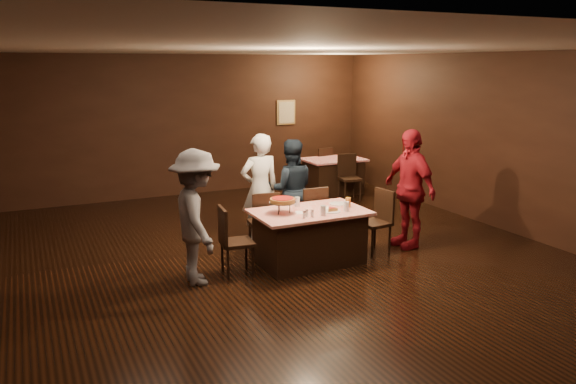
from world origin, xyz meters
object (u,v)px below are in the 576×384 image
object	(u,v)px
chair_end_left	(237,241)
glass_front_left	(323,211)
chair_far_left	(263,221)
glass_back	(297,202)
plate_empty	(338,204)
chair_end_right	(374,222)
main_table	(309,237)
back_table	(333,176)
chair_back_near	(350,178)
pizza_stand	(283,200)
chair_back_far	(320,167)
diner_grey_knit	(196,217)
glass_front_right	(346,207)
diner_red_shirt	(409,189)
glass_amber	(348,202)
chair_far_right	(310,215)
diner_white_jacket	(260,189)
diner_navy_hoodie	(290,189)

from	to	relation	value
chair_end_left	glass_front_left	world-z (taller)	chair_end_left
chair_far_left	glass_back	size ratio (longest dim) A/B	6.79
plate_empty	chair_end_right	bearing A→B (deg)	-15.26
main_table	back_table	size ratio (longest dim) A/B	1.23
chair_back_near	pizza_stand	size ratio (longest dim) A/B	2.50
chair_end_right	chair_back_far	distance (m)	4.55
glass_back	diner_grey_knit	bearing A→B (deg)	-168.29
plate_empty	glass_front_left	size ratio (longest dim) A/B	1.79
glass_front_left	glass_front_right	xyz separation A→B (m)	(0.40, 0.05, 0.00)
diner_grey_knit	glass_front_right	distance (m)	2.12
glass_back	glass_front_left	bearing A→B (deg)	-80.54
diner_red_shirt	glass_amber	world-z (taller)	diner_red_shirt
pizza_stand	diner_grey_knit	bearing A→B (deg)	-176.22
main_table	diner_red_shirt	size ratio (longest dim) A/B	0.87
back_table	glass_front_right	xyz separation A→B (m)	(-2.08, -3.97, 0.46)
chair_far_right	glass_front_right	size ratio (longest dim) A/B	6.79
chair_far_right	diner_white_jacket	bearing A→B (deg)	-29.64
chair_far_right	pizza_stand	size ratio (longest dim) A/B	2.50
diner_white_jacket	diner_red_shirt	distance (m)	2.32
main_table	chair_back_far	size ratio (longest dim) A/B	1.68
glass_front_left	chair_back_near	bearing A→B (deg)	53.29
back_table	main_table	bearing A→B (deg)	-124.17
chair_back_near	diner_grey_knit	size ratio (longest dim) A/B	0.54
diner_red_shirt	glass_front_left	distance (m)	1.72
diner_navy_hoodie	diner_red_shirt	xyz separation A→B (m)	(1.47, -1.17, 0.11)
chair_far_right	glass_amber	distance (m)	0.90
plate_empty	glass_back	bearing A→B (deg)	165.96
back_table	chair_end_right	bearing A→B (deg)	-110.98
diner_white_jacket	chair_end_right	bearing A→B (deg)	138.52
main_table	glass_amber	distance (m)	0.75
plate_empty	glass_amber	bearing A→B (deg)	-75.96
glass_amber	chair_far_right	bearing A→B (deg)	104.04
chair_end_left	glass_back	xyz separation A→B (m)	(1.05, 0.30, 0.37)
chair_end_right	chair_back_far	world-z (taller)	same
chair_back_far	glass_amber	world-z (taller)	chair_back_far
glass_amber	chair_back_far	bearing A→B (deg)	66.21
back_table	glass_front_left	bearing A→B (deg)	-121.63
diner_grey_knit	glass_front_right	xyz separation A→B (m)	(2.11, -0.22, -0.04)
chair_end_left	chair_back_far	world-z (taller)	same
pizza_stand	chair_far_right	bearing A→B (deg)	41.19
chair_back_far	diner_red_shirt	size ratio (longest dim) A/B	0.52
main_table	back_table	distance (m)	4.50
chair_far_left	diner_white_jacket	bearing A→B (deg)	-97.92
back_table	glass_front_right	distance (m)	4.51
pizza_stand	glass_front_left	world-z (taller)	pizza_stand
pizza_stand	glass_front_left	bearing A→B (deg)	-37.87
plate_empty	diner_red_shirt	bearing A→B (deg)	-6.17
diner_navy_hoodie	chair_end_left	bearing A→B (deg)	58.89
back_table	chair_back_far	distance (m)	0.61
back_table	glass_amber	xyz separation A→B (m)	(-1.93, -3.77, 0.46)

